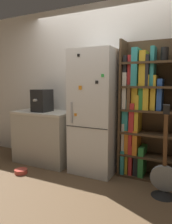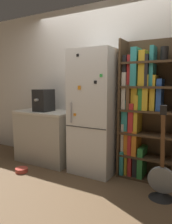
# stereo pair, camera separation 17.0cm
# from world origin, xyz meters

# --- Properties ---
(ground_plane) EXTENTS (16.00, 16.00, 0.00)m
(ground_plane) POSITION_xyz_m (0.00, 0.00, 0.00)
(ground_plane) COLOR brown
(wall_back) EXTENTS (8.00, 0.05, 2.60)m
(wall_back) POSITION_xyz_m (0.00, 0.47, 1.30)
(wall_back) COLOR silver
(wall_back) RESTS_ON ground_plane
(refrigerator) EXTENTS (0.66, 0.59, 1.84)m
(refrigerator) POSITION_xyz_m (-0.00, 0.17, 0.92)
(refrigerator) COLOR white
(refrigerator) RESTS_ON ground_plane
(bookshelf) EXTENTS (0.78, 0.33, 1.96)m
(bookshelf) POSITION_xyz_m (0.69, 0.31, 0.97)
(bookshelf) COLOR #4C3823
(bookshelf) RESTS_ON ground_plane
(kitchen_counter) EXTENTS (1.01, 0.60, 0.88)m
(kitchen_counter) POSITION_xyz_m (-0.94, 0.16, 0.44)
(kitchen_counter) COLOR #BCB7A8
(kitchen_counter) RESTS_ON ground_plane
(espresso_machine) EXTENTS (0.26, 0.36, 0.37)m
(espresso_machine) POSITION_xyz_m (-0.95, 0.12, 1.07)
(espresso_machine) COLOR black
(espresso_machine) RESTS_ON kitchen_counter
(guitar) EXTENTS (0.33, 0.30, 1.13)m
(guitar) POSITION_xyz_m (1.07, -0.16, 0.17)
(guitar) COLOR black
(guitar) RESTS_ON ground_plane
(pet_bowl) EXTENTS (0.19, 0.19, 0.06)m
(pet_bowl) POSITION_xyz_m (-0.95, -0.43, 0.04)
(pet_bowl) COLOR #D84C3F
(pet_bowl) RESTS_ON ground_plane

